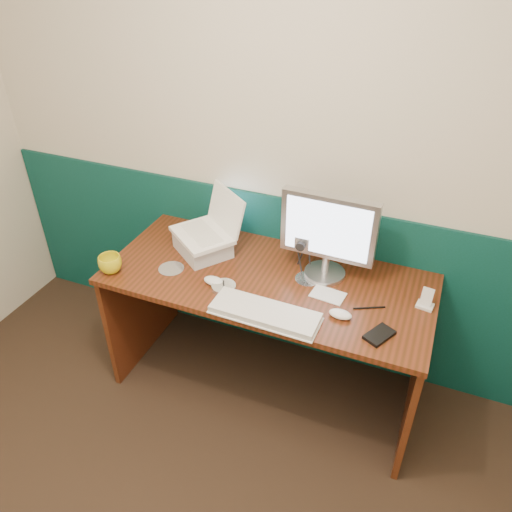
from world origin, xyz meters
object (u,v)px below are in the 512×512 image
at_px(laptop, 201,215).
at_px(mug, 110,264).
at_px(monitor, 328,236).
at_px(keyboard, 265,313).
at_px(camcorder, 304,251).
at_px(desk, 267,334).

distance_m(laptop, mug, 0.51).
relative_size(monitor, keyboard, 0.93).
xyz_separation_m(monitor, mug, (-0.99, -0.38, -0.18)).
distance_m(keyboard, camcorder, 0.43).
relative_size(desk, laptop, 5.18).
bearing_deg(camcorder, laptop, -173.24).
distance_m(monitor, camcorder, 0.18).
bearing_deg(keyboard, camcorder, 85.32).
bearing_deg(desk, mug, -161.33).
xyz_separation_m(monitor, camcorder, (-0.12, 0.02, -0.13)).
bearing_deg(desk, camcorder, 46.96).
relative_size(laptop, mug, 2.70).
distance_m(desk, camcorder, 0.51).
bearing_deg(laptop, camcorder, 43.66).
relative_size(keyboard, camcorder, 2.52).
bearing_deg(monitor, keyboard, -110.53).
height_order(mug, camcorder, camcorder).
height_order(desk, camcorder, camcorder).
relative_size(monitor, camcorder, 2.35).
bearing_deg(monitor, mug, -157.85).
distance_m(monitor, mug, 1.07).
relative_size(keyboard, mug, 4.22).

